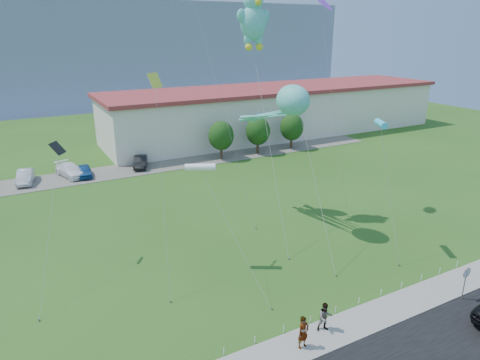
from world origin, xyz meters
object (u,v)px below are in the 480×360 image
at_px(parked_car_silver, 25,177).
at_px(parked_car_blue, 85,171).
at_px(teddy_bear_kite, 253,18).
at_px(pedestrian_left, 303,332).
at_px(parked_car_black, 140,162).
at_px(pedestrian_right, 325,317).
at_px(warehouse, 278,110).
at_px(stop_sign, 466,276).
at_px(octopus_kite, 284,107).
at_px(parked_car_white, 70,170).

height_order(parked_car_silver, parked_car_blue, parked_car_silver).
bearing_deg(parked_car_silver, teddy_bear_kite, -37.29).
height_order(pedestrian_left, parked_car_blue, pedestrian_left).
xyz_separation_m(pedestrian_left, parked_car_black, (1.50, 38.27, -0.29)).
bearing_deg(pedestrian_right, pedestrian_left, -146.36).
bearing_deg(parked_car_silver, parked_car_black, 8.03).
distance_m(pedestrian_right, teddy_bear_kite, 25.00).
bearing_deg(warehouse, pedestrian_left, -121.53).
height_order(warehouse, stop_sign, warehouse).
relative_size(pedestrian_left, octopus_kite, 0.14).
distance_m(pedestrian_left, parked_car_blue, 38.27).
distance_m(pedestrian_left, parked_car_white, 39.40).
bearing_deg(octopus_kite, teddy_bear_kite, 103.14).
bearing_deg(warehouse, octopus_kite, -122.67).
relative_size(warehouse, teddy_bear_kite, 2.96).
bearing_deg(parked_car_blue, octopus_kite, -54.80).
distance_m(pedestrian_right, parked_car_blue, 38.07).
relative_size(warehouse, pedestrian_right, 32.86).
bearing_deg(parked_car_white, stop_sign, -80.49).
bearing_deg(parked_car_white, octopus_kite, -74.94).
bearing_deg(pedestrian_left, parked_car_blue, 91.60).
relative_size(pedestrian_right, parked_car_silver, 0.40).
bearing_deg(pedestrian_right, stop_sign, 7.81).
distance_m(pedestrian_left, parked_car_black, 38.30).
xyz_separation_m(parked_car_silver, parked_car_blue, (6.62, -0.83, -0.09)).
height_order(pedestrian_right, parked_car_silver, pedestrian_right).
bearing_deg(warehouse, pedestrian_right, -120.00).
bearing_deg(stop_sign, pedestrian_right, 169.80).
xyz_separation_m(parked_car_silver, octopus_kite, (20.15, -24.45, 10.28)).
bearing_deg(parked_car_silver, octopus_kite, -40.79).
height_order(stop_sign, parked_car_blue, stop_sign).
distance_m(parked_car_black, octopus_kite, 26.91).
height_order(parked_car_black, octopus_kite, octopus_kite).
bearing_deg(parked_car_white, parked_car_black, -19.53).
bearing_deg(pedestrian_right, parked_car_silver, 128.65).
distance_m(pedestrian_left, teddy_bear_kite, 25.82).
xyz_separation_m(pedestrian_left, pedestrian_right, (2.03, 0.57, -0.08)).
bearing_deg(octopus_kite, pedestrian_right, -112.98).
height_order(pedestrian_left, parked_car_black, pedestrian_left).
xyz_separation_m(warehouse, octopus_kite, (-20.97, -32.70, 6.98)).
relative_size(stop_sign, pedestrian_right, 1.35).
distance_m(octopus_kite, teddy_bear_kite, 8.13).
relative_size(parked_car_blue, parked_car_black, 0.88).
xyz_separation_m(pedestrian_left, parked_car_blue, (-5.71, 37.84, -0.36)).
bearing_deg(parked_car_blue, parked_car_black, 8.76).
relative_size(pedestrian_left, pedestrian_right, 1.08).
bearing_deg(pedestrian_left, pedestrian_right, 8.65).
bearing_deg(stop_sign, teddy_bear_kite, 105.51).
bearing_deg(stop_sign, warehouse, 71.10).
bearing_deg(teddy_bear_kite, parked_car_black, 105.02).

